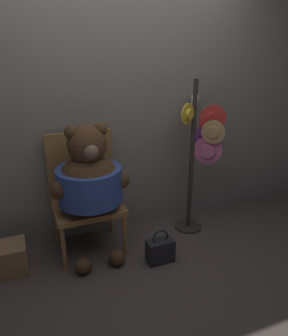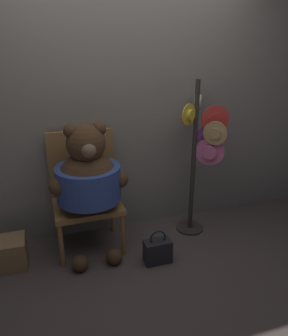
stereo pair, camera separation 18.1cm
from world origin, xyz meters
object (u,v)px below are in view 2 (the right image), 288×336
at_px(handbag_on_ground, 158,251).
at_px(hat_display_rack, 201,146).
at_px(teddy_bear, 88,179).
at_px(chair, 85,189).

bearing_deg(handbag_on_ground, hat_display_rack, 34.95).
xyz_separation_m(teddy_bear, hat_display_rack, (1.09, 0.07, 0.17)).
relative_size(chair, teddy_bear, 0.89).
bearing_deg(hat_display_rack, teddy_bear, -176.15).
bearing_deg(chair, hat_display_rack, -5.36).
height_order(chair, handbag_on_ground, chair).
height_order(hat_display_rack, handbag_on_ground, hat_display_rack).
height_order(teddy_bear, handbag_on_ground, teddy_bear).
distance_m(teddy_bear, hat_display_rack, 1.10).
xyz_separation_m(chair, teddy_bear, (0.01, -0.18, 0.16)).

